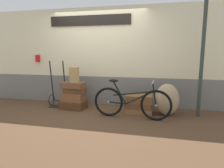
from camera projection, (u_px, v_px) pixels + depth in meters
name	position (u px, v px, depth m)	size (l,w,h in m)	color
ground	(91.00, 113.00, 4.61)	(8.79, 5.20, 0.06)	#513823
station_building	(100.00, 57.00, 5.21)	(6.79, 0.74, 2.60)	slate
suitcase_0	(74.00, 105.00, 4.88)	(0.63, 0.40, 0.19)	#4C2D19
suitcase_1	(74.00, 97.00, 4.88)	(0.57, 0.35, 0.20)	brown
suitcase_2	(75.00, 90.00, 4.83)	(0.54, 0.29, 0.14)	brown
suitcase_3	(73.00, 85.00, 4.80)	(0.55, 0.34, 0.14)	brown
suitcase_4	(139.00, 110.00, 4.56)	(0.61, 0.46, 0.12)	olive
suitcase_5	(139.00, 105.00, 4.54)	(0.60, 0.44, 0.14)	brown
suitcase_6	(139.00, 98.00, 4.51)	(0.61, 0.43, 0.18)	brown
wicker_basket	(74.00, 75.00, 4.77)	(0.25, 0.25, 0.38)	#A8844C
luggage_trolley	(58.00, 96.00, 5.08)	(0.46, 0.37, 1.21)	black
burlap_sack	(167.00, 100.00, 4.33)	(0.53, 0.45, 0.73)	tan
bicycle	(131.00, 103.00, 4.11)	(1.70, 0.46, 0.85)	black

